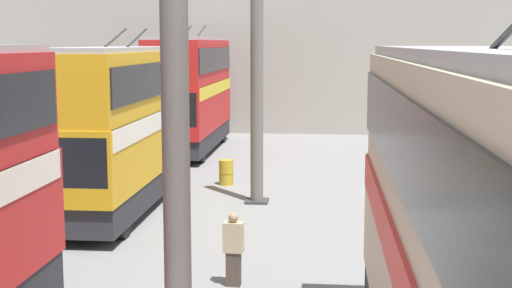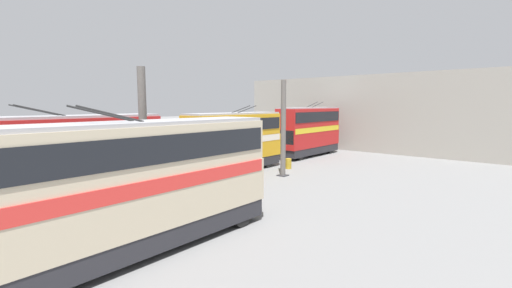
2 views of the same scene
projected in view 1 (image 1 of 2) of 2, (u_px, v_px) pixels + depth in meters
depot_back_wall at (287, 52)px, 39.82m from camera, size 0.50×36.00×9.14m
support_column_near at (176, 143)px, 10.38m from camera, size 0.74×0.74×7.56m
support_column_far at (257, 89)px, 22.46m from camera, size 0.74×0.74×7.56m
bus_left_far at (511, 252)px, 7.65m from camera, size 11.24×2.54×5.66m
bus_right_mid at (118, 118)px, 21.82m from camera, size 9.63×2.54×5.59m
bus_right_far at (190, 87)px, 33.44m from camera, size 9.39×2.54×5.97m
person_aisle_midway at (233, 248)px, 14.97m from camera, size 0.27×0.44×1.59m
oil_drum at (226, 172)px, 25.76m from camera, size 0.55×0.55×0.91m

